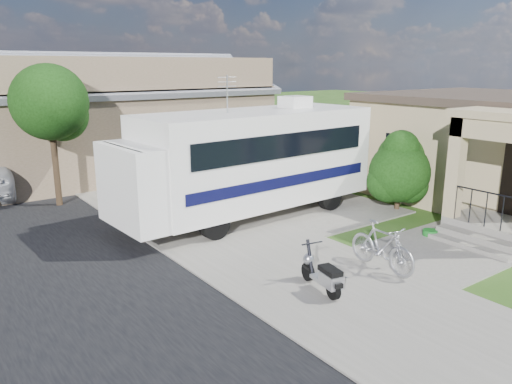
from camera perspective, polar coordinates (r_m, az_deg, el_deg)
ground at (r=11.90m, az=9.18°, el=-8.15°), size 120.00×120.00×0.00m
sidewalk_slab at (r=19.48m, az=-14.36°, el=0.57°), size 4.00×80.00×0.06m
driveway_slab at (r=16.01m, az=1.56°, el=-1.95°), size 7.00×6.00×0.05m
walk_slab at (r=13.55m, az=21.29°, el=-6.03°), size 4.00×3.00×0.05m
house at (r=19.29m, az=25.28°, el=4.81°), size 9.47×7.80×3.54m
warehouse at (r=23.16m, az=-16.09°, el=7.52°), size 12.50×8.40×5.04m
street_tree_a at (r=17.27m, az=-22.22°, el=9.09°), size 2.44×2.40×4.58m
motorhome at (r=14.88m, az=-0.91°, el=3.82°), size 8.29×3.00×4.19m
shrub at (r=16.36m, az=16.03°, el=2.50°), size 2.09×2.00×2.57m
scooter at (r=10.24m, az=7.67°, el=-9.37°), size 0.59×1.38×0.91m
bicycle at (r=11.48m, az=14.19°, el=-6.34°), size 0.56×1.82×1.09m
garden_hose at (r=14.28m, az=19.26°, el=-4.55°), size 0.39×0.39×0.17m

